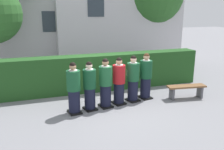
{
  "coord_description": "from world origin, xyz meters",
  "views": [
    {
      "loc": [
        -2.38,
        -7.26,
        3.14
      ],
      "look_at": [
        0.0,
        0.0,
        1.05
      ],
      "focal_mm": 38.69,
      "sensor_mm": 36.0,
      "label": 1
    }
  ],
  "objects": [
    {
      "name": "student_front_row_2",
      "position": [
        -0.25,
        -0.07,
        0.78
      ],
      "size": [
        0.45,
        0.52,
        1.63
      ],
      "color": "black",
      "rests_on": "ground"
    },
    {
      "name": "hedge",
      "position": [
        0.0,
        1.7,
        0.71
      ],
      "size": [
        8.46,
        0.7,
        1.43
      ],
      "color": "#214C1E",
      "rests_on": "ground"
    },
    {
      "name": "ground_plane",
      "position": [
        0.0,
        0.0,
        0.0
      ],
      "size": [
        60.0,
        60.0,
        0.0
      ],
      "primitive_type": "plane",
      "color": "slate"
    },
    {
      "name": "student_front_row_0",
      "position": [
        -1.31,
        -0.25,
        0.77
      ],
      "size": [
        0.44,
        0.51,
        1.62
      ],
      "color": "black",
      "rests_on": "ground"
    },
    {
      "name": "student_front_row_4",
      "position": [
        0.82,
        0.14,
        0.78
      ],
      "size": [
        0.48,
        0.56,
        1.63
      ],
      "color": "black",
      "rests_on": "ground"
    },
    {
      "name": "school_building_main",
      "position": [
        -2.8,
        8.32,
        3.04
      ],
      "size": [
        6.76,
        3.75,
        5.92
      ],
      "color": "silver",
      "rests_on": "ground"
    },
    {
      "name": "student_front_row_1",
      "position": [
        -0.79,
        -0.14,
        0.75
      ],
      "size": [
        0.46,
        0.54,
        1.58
      ],
      "color": "black",
      "rests_on": "ground"
    },
    {
      "name": "wooden_bench",
      "position": [
        2.76,
        -0.23,
        0.35
      ],
      "size": [
        1.43,
        0.54,
        0.48
      ],
      "color": "brown",
      "rests_on": "ground"
    },
    {
      "name": "student_front_row_5",
      "position": [
        1.35,
        0.25,
        0.79
      ],
      "size": [
        0.46,
        0.53,
        1.66
      ],
      "color": "black",
      "rests_on": "ground"
    },
    {
      "name": "student_in_red_blazer",
      "position": [
        0.26,
        0.04,
        0.77
      ],
      "size": [
        0.46,
        0.53,
        1.62
      ],
      "color": "black",
      "rests_on": "ground"
    }
  ]
}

